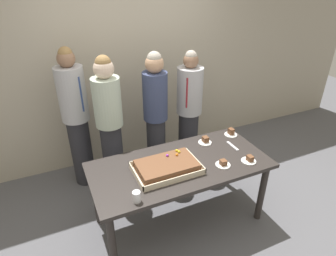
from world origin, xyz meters
name	(u,v)px	position (x,y,z in m)	size (l,w,h in m)	color
ground_plane	(179,219)	(0.00, 0.00, 0.00)	(12.00, 12.00, 0.00)	#5B5B60
interior_back_panel	(128,54)	(0.00, 1.60, 1.50)	(8.00, 0.12, 3.00)	#B2A893
party_table	(180,171)	(0.00, 0.00, 0.67)	(1.81, 0.84, 0.76)	#2D2826
sheet_cake	(167,167)	(-0.17, -0.05, 0.81)	(0.64, 0.41, 0.12)	beige
plated_slice_near_left	(205,141)	(0.44, 0.25, 0.79)	(0.15, 0.15, 0.07)	white
plated_slice_near_right	(249,160)	(0.66, -0.25, 0.78)	(0.15, 0.15, 0.07)	white
plated_slice_far_left	(223,164)	(0.37, -0.20, 0.78)	(0.15, 0.15, 0.06)	white
plated_slice_far_right	(231,133)	(0.81, 0.28, 0.79)	(0.15, 0.15, 0.08)	white
drink_cup_nearest	(137,197)	(-0.57, -0.33, 0.81)	(0.07, 0.07, 0.10)	white
cake_server_utensil	(233,146)	(0.68, 0.06, 0.77)	(0.03, 0.20, 0.01)	silver
person_serving_front	(156,114)	(0.10, 0.91, 0.90)	(0.30, 0.30, 1.68)	#28282D
person_green_shirt_behind	(189,110)	(0.60, 0.95, 0.85)	(0.34, 0.34, 1.64)	#28282D
person_striped_tie_right	(76,118)	(-0.83, 1.14, 0.93)	(0.32, 0.32, 1.77)	#28282D
person_far_right_suit	(110,125)	(-0.50, 0.83, 0.91)	(0.31, 0.31, 1.72)	#28282D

